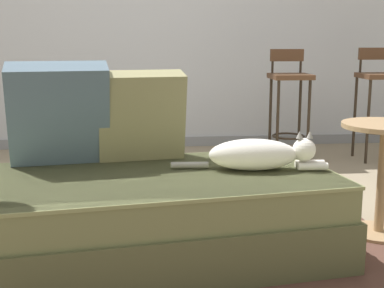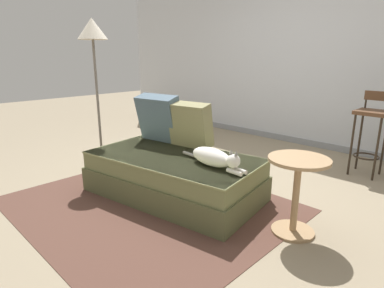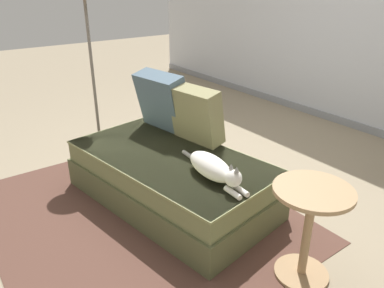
# 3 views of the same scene
# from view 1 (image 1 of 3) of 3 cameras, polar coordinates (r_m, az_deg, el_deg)

# --- Properties ---
(ground_plane) EXTENTS (16.00, 16.00, 0.00)m
(ground_plane) POSITION_cam_1_polar(r_m,az_deg,el_deg) (2.97, -3.45, -8.79)
(ground_plane) COLOR gray
(ground_plane) RESTS_ON ground
(wall_back_panel) EXTENTS (8.00, 0.10, 2.60)m
(wall_back_panel) POSITION_cam_1_polar(r_m,az_deg,el_deg) (5.05, -4.46, 14.46)
(wall_back_panel) COLOR silver
(wall_back_panel) RESTS_ON ground
(wall_baseboard_trim) EXTENTS (8.00, 0.02, 0.09)m
(wall_baseboard_trim) POSITION_cam_1_polar(r_m,az_deg,el_deg) (5.08, -4.23, 0.22)
(wall_baseboard_trim) COLOR gray
(wall_baseboard_trim) RESTS_ON ground
(area_rug) EXTENTS (2.32, 1.96, 0.01)m
(area_rug) POSITION_cam_1_polar(r_m,az_deg,el_deg) (2.32, -2.89, -14.63)
(area_rug) COLOR brown
(area_rug) RESTS_ON ground
(couch) EXTENTS (1.74, 1.11, 0.40)m
(couch) POSITION_cam_1_polar(r_m,az_deg,el_deg) (2.53, -3.21, -7.56)
(couch) COLOR brown
(couch) RESTS_ON ground
(throw_pillow_corner) EXTENTS (0.52, 0.35, 0.51)m
(throw_pillow_corner) POSITION_cam_1_polar(r_m,az_deg,el_deg) (2.70, -14.02, 3.20)
(throw_pillow_corner) COLOR #4C6070
(throw_pillow_corner) RESTS_ON couch
(throw_pillow_middle) EXTENTS (0.47, 0.30, 0.46)m
(throw_pillow_middle) POSITION_cam_1_polar(r_m,az_deg,el_deg) (2.74, -5.48, 3.06)
(throw_pillow_middle) COLOR #847F56
(throw_pillow_middle) RESTS_ON couch
(cat) EXTENTS (0.74, 0.19, 0.19)m
(cat) POSITION_cam_1_polar(r_m,az_deg,el_deg) (2.55, 7.22, -1.11)
(cat) COLOR white
(cat) RESTS_ON couch
(bar_stool_near_window) EXTENTS (0.32, 0.32, 0.92)m
(bar_stool_near_window) POSITION_cam_1_polar(r_m,az_deg,el_deg) (4.48, 10.34, 5.39)
(bar_stool_near_window) COLOR #2D2319
(bar_stool_near_window) RESTS_ON ground
(bar_stool_by_doorway) EXTENTS (0.32, 0.32, 0.93)m
(bar_stool_by_doorway) POSITION_cam_1_polar(r_m,az_deg,el_deg) (4.74, 19.24, 5.22)
(bar_stool_by_doorway) COLOR #2D2319
(bar_stool_by_doorway) RESTS_ON ground
(side_table) EXTENTS (0.44, 0.44, 0.59)m
(side_table) POSITION_cam_1_polar(r_m,az_deg,el_deg) (2.92, 19.72, -1.94)
(side_table) COLOR tan
(side_table) RESTS_ON ground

